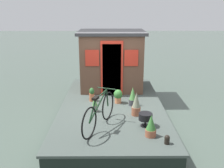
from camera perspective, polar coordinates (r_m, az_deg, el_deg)
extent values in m
plane|color=#47564C|center=(7.83, -0.01, -7.58)|extent=(60.00, 60.00, 0.00)
cube|color=#424C47|center=(7.67, -0.01, -4.79)|extent=(5.56, 3.02, 0.06)
cube|color=black|center=(7.75, -0.01, -6.30)|extent=(5.45, 2.96, 0.38)
cube|color=brown|center=(9.00, -0.09, 5.10)|extent=(1.63, 2.08, 1.93)
cube|color=#28282B|center=(8.85, -0.09, 11.57)|extent=(1.83, 2.28, 0.10)
cube|color=#19334C|center=(8.21, -0.05, 3.12)|extent=(0.04, 0.60, 1.70)
cube|color=red|center=(8.19, -0.05, 3.45)|extent=(0.03, 0.72, 1.80)
cube|color=red|center=(8.15, 4.36, 5.85)|extent=(0.03, 0.44, 0.52)
cube|color=red|center=(8.15, -4.47, 5.83)|extent=(0.03, 0.44, 0.52)
torus|color=black|center=(6.56, -0.92, -4.94)|extent=(0.69, 0.30, 0.73)
torus|color=black|center=(5.64, -5.13, -8.77)|extent=(0.69, 0.30, 0.73)
cylinder|color=black|center=(5.97, -3.07, -4.80)|extent=(0.96, 0.41, 0.50)
cylinder|color=black|center=(6.04, -2.42, -2.32)|extent=(0.62, 0.27, 0.07)
cylinder|color=black|center=(5.70, -4.42, -6.09)|extent=(0.36, 0.17, 0.46)
cylinder|color=black|center=(6.43, -1.08, -3.13)|extent=(0.13, 0.08, 0.48)
cube|color=black|center=(5.75, -3.72, -3.20)|extent=(0.22, 0.17, 0.06)
cylinder|color=black|center=(6.31, -1.24, -1.00)|extent=(0.21, 0.47, 0.02)
cylinder|color=#B2603D|center=(7.92, -4.54, -2.99)|extent=(0.16, 0.16, 0.24)
ellipsoid|color=#2D602D|center=(7.85, -4.58, -1.64)|extent=(0.15, 0.15, 0.22)
cylinder|color=slate|center=(7.13, -3.88, -5.47)|extent=(0.16, 0.16, 0.19)
cone|color=#4C8942|center=(7.05, -3.91, -3.78)|extent=(0.15, 0.15, 0.26)
cylinder|color=#935138|center=(5.90, 8.67, -10.79)|extent=(0.25, 0.25, 0.17)
cone|color=#387533|center=(5.78, 8.79, -8.51)|extent=(0.22, 0.22, 0.35)
cylinder|color=#C6754C|center=(7.74, 1.37, -3.65)|extent=(0.20, 0.20, 0.18)
ellipsoid|color=#387533|center=(7.68, 1.38, -2.32)|extent=(0.26, 0.26, 0.29)
cylinder|color=#38383D|center=(7.57, 4.64, -4.15)|extent=(0.22, 0.22, 0.18)
cone|color=#4C8942|center=(7.48, 4.69, -2.11)|extent=(0.20, 0.20, 0.39)
cylinder|color=#935138|center=(6.91, 5.41, -6.07)|extent=(0.24, 0.24, 0.23)
cone|color=gray|center=(6.79, 5.49, -3.56)|extent=(0.22, 0.22, 0.42)
cylinder|color=black|center=(6.27, 7.54, -7.26)|extent=(0.34, 0.34, 0.17)
cylinder|color=black|center=(6.34, 7.48, -8.65)|extent=(0.04, 0.04, 0.17)
cylinder|color=black|center=(6.37, 7.45, -9.26)|extent=(0.24, 0.24, 0.02)
cylinder|color=black|center=(5.66, 12.26, -12.36)|extent=(0.11, 0.11, 0.14)
sphere|color=black|center=(5.63, 12.30, -11.72)|extent=(0.12, 0.12, 0.12)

